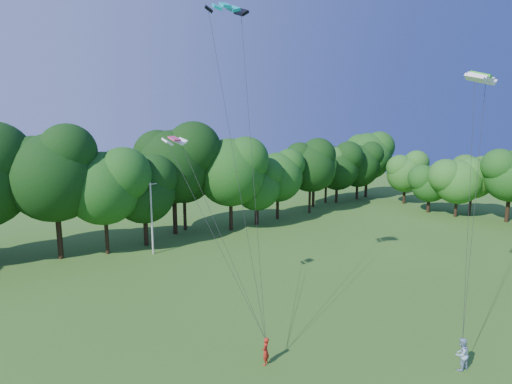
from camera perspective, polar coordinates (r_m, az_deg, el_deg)
utility_pole at (r=41.84m, az=-14.68°, el=-3.54°), size 1.47×0.39×7.43m
kite_flyer_left at (r=23.75m, az=1.37°, el=-21.77°), size 0.69×0.63×1.57m
kite_flyer_right at (r=25.79m, az=27.28°, el=-19.89°), size 0.97×0.80×1.81m
kite_teal at (r=27.31m, az=-4.45°, el=25.07°), size 2.83×1.82×0.61m
kite_green at (r=29.52m, az=29.48°, el=14.43°), size 2.80×1.58×0.51m
kite_pink at (r=26.64m, az=-11.60°, el=7.48°), size 1.69×1.02×0.34m
tree_back_center at (r=48.24m, az=-11.76°, el=4.13°), size 9.57×9.57×13.92m
tree_back_east at (r=67.80m, az=10.04°, el=3.79°), size 7.06×7.06×10.27m
tree_flank_east at (r=65.24m, az=28.55°, el=2.06°), size 6.46×6.46×9.40m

